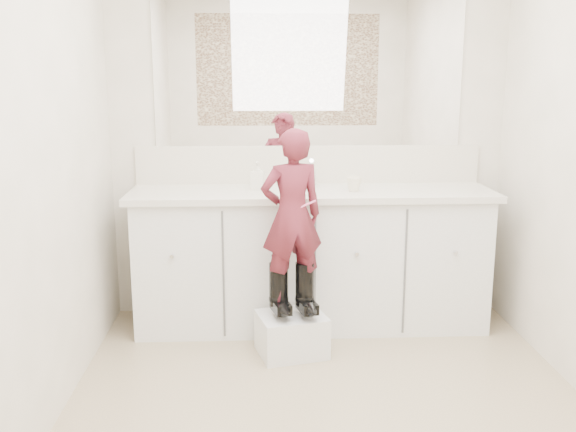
{
  "coord_description": "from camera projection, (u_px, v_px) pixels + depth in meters",
  "views": [
    {
      "loc": [
        -0.34,
        -2.74,
        1.59
      ],
      "look_at": [
        -0.17,
        0.87,
        0.8
      ],
      "focal_mm": 40.0,
      "sensor_mm": 36.0,
      "label": 1
    }
  ],
  "objects": [
    {
      "name": "floor",
      "position": [
        332.0,
        420.0,
        3.03
      ],
      "size": [
        3.0,
        3.0,
        0.0
      ],
      "primitive_type": "plane",
      "color": "#927B5F",
      "rests_on": "ground"
    },
    {
      "name": "wall_back",
      "position": [
        308.0,
        136.0,
        4.24
      ],
      "size": [
        2.6,
        0.0,
        2.6
      ],
      "primitive_type": "plane",
      "rotation": [
        1.57,
        0.0,
        0.0
      ],
      "color": "beige",
      "rests_on": "floor"
    },
    {
      "name": "wall_front",
      "position": [
        423.0,
        271.0,
        1.31
      ],
      "size": [
        2.6,
        0.0,
        2.6
      ],
      "primitive_type": "plane",
      "rotation": [
        -1.57,
        0.0,
        0.0
      ],
      "color": "beige",
      "rests_on": "floor"
    },
    {
      "name": "wall_left",
      "position": [
        31.0,
        170.0,
        2.72
      ],
      "size": [
        0.0,
        3.0,
        3.0
      ],
      "primitive_type": "plane",
      "rotation": [
        1.57,
        0.0,
        1.57
      ],
      "color": "beige",
      "rests_on": "floor"
    },
    {
      "name": "vanity_cabinet",
      "position": [
        311.0,
        261.0,
        4.14
      ],
      "size": [
        2.2,
        0.55,
        0.85
      ],
      "primitive_type": "cube",
      "color": "silver",
      "rests_on": "floor"
    },
    {
      "name": "countertop",
      "position": [
        312.0,
        193.0,
        4.03
      ],
      "size": [
        2.28,
        0.58,
        0.04
      ],
      "primitive_type": "cube",
      "color": "beige",
      "rests_on": "vanity_cabinet"
    },
    {
      "name": "backsplash",
      "position": [
        308.0,
        164.0,
        4.27
      ],
      "size": [
        2.28,
        0.03,
        0.25
      ],
      "primitive_type": "cube",
      "color": "beige",
      "rests_on": "countertop"
    },
    {
      "name": "mirror",
      "position": [
        309.0,
        68.0,
        4.14
      ],
      "size": [
        2.0,
        0.02,
        1.0
      ],
      "primitive_type": "cube",
      "color": "white",
      "rests_on": "wall_back"
    },
    {
      "name": "dot_panel",
      "position": [
        432.0,
        45.0,
        1.23
      ],
      "size": [
        2.0,
        0.01,
        1.2
      ],
      "primitive_type": "cube",
      "color": "#472819",
      "rests_on": "wall_front"
    },
    {
      "name": "faucet",
      "position": [
        310.0,
        178.0,
        4.17
      ],
      "size": [
        0.08,
        0.08,
        0.1
      ],
      "primitive_type": "cylinder",
      "color": "silver",
      "rests_on": "countertop"
    },
    {
      "name": "cup",
      "position": [
        354.0,
        184.0,
        3.98
      ],
      "size": [
        0.13,
        0.13,
        0.09
      ],
      "primitive_type": "imported",
      "rotation": [
        0.0,
        0.0,
        0.43
      ],
      "color": "beige",
      "rests_on": "countertop"
    },
    {
      "name": "soap_bottle",
      "position": [
        258.0,
        175.0,
        4.04
      ],
      "size": [
        0.09,
        0.09,
        0.17
      ],
      "primitive_type": "imported",
      "rotation": [
        0.0,
        0.0,
        -0.2
      ],
      "color": "silver",
      "rests_on": "countertop"
    },
    {
      "name": "step_stool",
      "position": [
        292.0,
        334.0,
        3.73
      ],
      "size": [
        0.44,
        0.39,
        0.24
      ],
      "primitive_type": "cube",
      "rotation": [
        0.0,
        0.0,
        0.24
      ],
      "color": "silver",
      "rests_on": "floor"
    },
    {
      "name": "boot_left",
      "position": [
        279.0,
        289.0,
        3.67
      ],
      "size": [
        0.16,
        0.23,
        0.31
      ],
      "primitive_type": null,
      "rotation": [
        0.0,
        0.0,
        0.24
      ],
      "color": "black",
      "rests_on": "step_stool"
    },
    {
      "name": "boot_right",
      "position": [
        305.0,
        289.0,
        3.68
      ],
      "size": [
        0.16,
        0.23,
        0.31
      ],
      "primitive_type": null,
      "rotation": [
        0.0,
        0.0,
        0.24
      ],
      "color": "black",
      "rests_on": "step_stool"
    },
    {
      "name": "toddler",
      "position": [
        292.0,
        216.0,
        3.58
      ],
      "size": [
        0.4,
        0.31,
        0.98
      ],
      "primitive_type": "imported",
      "rotation": [
        0.0,
        0.0,
        3.39
      ],
      "color": "#972E44",
      "rests_on": "step_stool"
    },
    {
      "name": "toothbrush",
      "position": [
        305.0,
        205.0,
        3.55
      ],
      "size": [
        0.13,
        0.04,
        0.06
      ],
      "primitive_type": "cylinder",
      "rotation": [
        0.0,
        1.22,
        0.24
      ],
      "color": "#F55F91",
      "rests_on": "toddler"
    }
  ]
}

